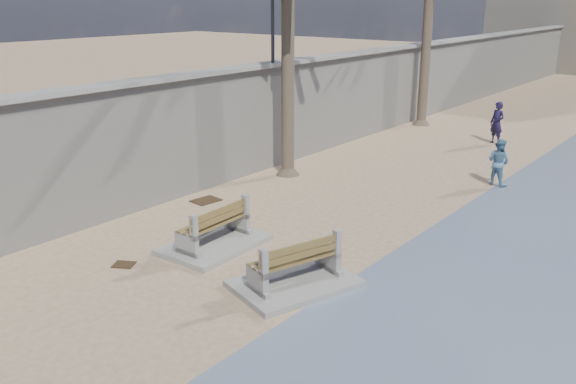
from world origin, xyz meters
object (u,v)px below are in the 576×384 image
Objects in this scene: bench_near at (295,267)px; person_a at (497,120)px; person_b at (499,160)px; bench_far at (214,230)px.

person_a is at bearing 95.32° from bench_near.
bench_near is 1.45× the size of person_a.
person_a is 5.96m from person_b.
bench_near reaches higher than bench_far.
person_b reaches higher than bench_near.
bench_near is 1.14× the size of bench_far.
bench_near is at bearing -62.05° from person_a.
bench_far is (-2.79, 0.45, -0.00)m from bench_near.
bench_far is 9.84m from person_b.
person_b is (3.49, 9.20, 0.39)m from bench_far.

